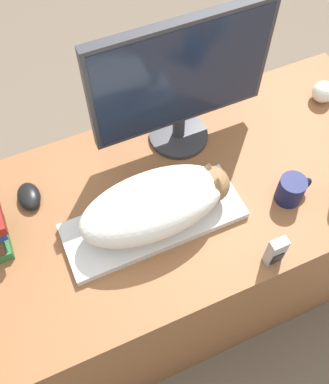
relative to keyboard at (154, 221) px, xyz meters
The scene contains 9 objects.
ground_plane 0.80m from the keyboard, 68.68° to the right, with size 12.00×12.00×0.00m, color #6B5B4C.
desk 0.40m from the keyboard, 29.20° to the left, with size 1.40×0.63×0.73m.
keyboard is the anchor object (origin of this frame).
cat 0.08m from the keyboard, ahead, with size 0.40×0.18×0.14m.
monitor 0.37m from the keyboard, 52.40° to the left, with size 0.50×0.18×0.41m.
computer_mouse 0.35m from the keyboard, 143.87° to the left, with size 0.06×0.09×0.03m.
coffee_mug 0.38m from the keyboard, 11.63° to the right, with size 0.10×0.07×0.08m.
baseball 0.69m from the keyboard, 16.48° to the left, with size 0.07×0.07×0.07m.
phone 0.32m from the keyboard, 43.30° to the right, with size 0.04×0.03×0.10m.
Camera 1 is at (-0.30, -0.27, 1.79)m, focal length 42.00 mm.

